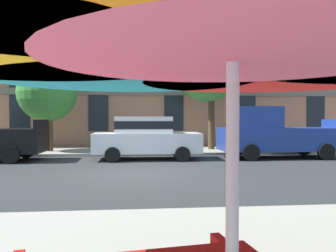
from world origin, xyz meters
The scene contains 8 objects.
ground_plane centered at (0.00, 0.00, 0.00)m, with size 120.00×120.00×0.00m, color #2D3033.
sidewalk_far centered at (0.00, 6.80, 0.06)m, with size 56.00×3.60×0.12m, color #9E998E.
apartment_building centered at (0.00, 14.99, 9.60)m, with size 42.60×12.08×19.20m.
sedan_white centered at (0.37, 3.70, 0.95)m, with size 4.40×1.98×1.78m.
pickup_blue centered at (5.88, 3.70, 1.03)m, with size 5.10×2.12×2.20m.
street_tree_left centered at (-4.29, 6.71, 2.94)m, with size 2.86×2.86×4.40m.
street_tree_middle centered at (3.66, 6.82, 4.18)m, with size 3.29×3.32×5.84m.
patio_umbrella centered at (0.40, -9.00, 2.18)m, with size 3.88×3.60×2.46m.
Camera 1 is at (-0.04, -10.51, 1.73)m, focal length 36.58 mm.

